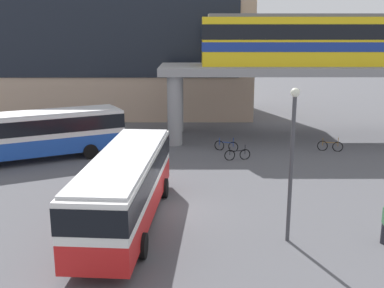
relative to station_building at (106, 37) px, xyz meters
The scene contains 10 objects.
ground_plane 20.16m from the station_building, 65.89° to the right, with size 120.00×120.00×0.00m, color #515156.
station_building is the anchor object (origin of this frame).
elevated_platform 23.35m from the station_building, 30.21° to the right, with size 27.53×6.29×5.74m.
train 23.84m from the station_building, 29.29° to the right, with size 22.60×2.96×3.84m.
bus_main 29.79m from the station_building, 78.47° to the right, with size 3.32×11.19×3.22m.
bus_secondary 19.10m from the station_building, 94.34° to the right, with size 11.03×7.14×3.22m.
bicycle_blue 20.73m from the station_building, 54.70° to the right, with size 1.67×0.75×1.04m.
bicycle_brown 25.54m from the station_building, 40.42° to the right, with size 1.74×0.54×1.04m.
bicycle_black 22.87m from the station_building, 57.07° to the right, with size 1.77×0.42×1.04m.
lamp_post 33.08m from the station_building, 67.28° to the right, with size 0.36×0.36×6.31m.
Camera 1 is at (1.14, -20.90, 8.49)m, focal length 43.35 mm.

